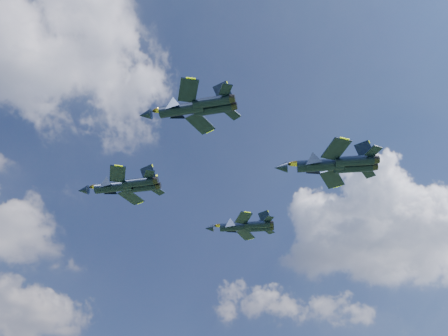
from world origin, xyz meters
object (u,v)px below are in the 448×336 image
(jet_lead, at_px, (111,187))
(jet_left, at_px, (178,110))
(jet_slot, at_px, (316,165))
(jet_right, at_px, (233,227))

(jet_lead, relative_size, jet_left, 1.06)
(jet_slot, bearing_deg, jet_right, 38.76)
(jet_left, bearing_deg, jet_right, -1.46)
(jet_lead, distance_m, jet_slot, 34.72)
(jet_lead, height_order, jet_right, jet_right)
(jet_lead, bearing_deg, jet_right, -45.59)
(jet_slot, bearing_deg, jet_lead, 85.79)
(jet_left, xyz_separation_m, jet_slot, (25.28, 1.16, 0.74))
(jet_left, bearing_deg, jet_slot, -45.24)
(jet_left, height_order, jet_slot, jet_slot)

